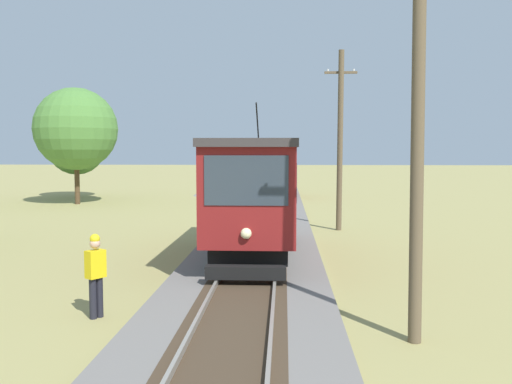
{
  "coord_description": "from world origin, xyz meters",
  "views": [
    {
      "loc": [
        0.95,
        -0.13,
        3.52
      ],
      "look_at": [
        -0.05,
        18.95,
        2.05
      ],
      "focal_mm": 38.22,
      "sensor_mm": 36.0,
      "label": 1
    }
  ],
  "objects_px": {
    "freight_car": "(272,176)",
    "utility_pole_near_tram": "(418,122)",
    "tree_right_near": "(76,129)",
    "tree_left_near": "(76,146)",
    "red_tram": "(255,191)",
    "track_worker": "(96,272)",
    "utility_pole_mid": "(340,139)",
    "gravel_pile": "(210,190)"
  },
  "relations": [
    {
      "from": "tree_left_near",
      "to": "tree_right_near",
      "type": "relative_size",
      "value": 0.78
    },
    {
      "from": "freight_car",
      "to": "tree_right_near",
      "type": "distance_m",
      "value": 14.25
    },
    {
      "from": "utility_pole_near_tram",
      "to": "utility_pole_mid",
      "type": "distance_m",
      "value": 13.78
    },
    {
      "from": "red_tram",
      "to": "tree_left_near",
      "type": "xyz_separation_m",
      "value": [
        -14.52,
        22.4,
        1.6
      ]
    },
    {
      "from": "utility_pole_mid",
      "to": "track_worker",
      "type": "relative_size",
      "value": 4.36
    },
    {
      "from": "red_tram",
      "to": "utility_pole_near_tram",
      "type": "bearing_deg",
      "value": -65.71
    },
    {
      "from": "utility_pole_mid",
      "to": "tree_right_near",
      "type": "relative_size",
      "value": 1.03
    },
    {
      "from": "freight_car",
      "to": "track_worker",
      "type": "distance_m",
      "value": 29.77
    },
    {
      "from": "gravel_pile",
      "to": "tree_left_near",
      "type": "relative_size",
      "value": 0.44
    },
    {
      "from": "red_tram",
      "to": "tree_left_near",
      "type": "bearing_deg",
      "value": 122.95
    },
    {
      "from": "utility_pole_near_tram",
      "to": "utility_pole_mid",
      "type": "bearing_deg",
      "value": 90.0
    },
    {
      "from": "utility_pole_near_tram",
      "to": "gravel_pile",
      "type": "bearing_deg",
      "value": 104.45
    },
    {
      "from": "freight_car",
      "to": "tree_left_near",
      "type": "height_order",
      "value": "tree_left_near"
    },
    {
      "from": "freight_car",
      "to": "utility_pole_near_tram",
      "type": "xyz_separation_m",
      "value": [
        3.35,
        -30.61,
        2.47
      ]
    },
    {
      "from": "red_tram",
      "to": "tree_right_near",
      "type": "bearing_deg",
      "value": 125.92
    },
    {
      "from": "track_worker",
      "to": "tree_right_near",
      "type": "height_order",
      "value": "tree_right_near"
    },
    {
      "from": "utility_pole_mid",
      "to": "tree_right_near",
      "type": "height_order",
      "value": "utility_pole_mid"
    },
    {
      "from": "track_worker",
      "to": "tree_right_near",
      "type": "relative_size",
      "value": 0.24
    },
    {
      "from": "red_tram",
      "to": "gravel_pile",
      "type": "distance_m",
      "value": 24.83
    },
    {
      "from": "track_worker",
      "to": "utility_pole_near_tram",
      "type": "bearing_deg",
      "value": 27.52
    },
    {
      "from": "gravel_pile",
      "to": "tree_right_near",
      "type": "relative_size",
      "value": 0.34
    },
    {
      "from": "red_tram",
      "to": "utility_pole_near_tram",
      "type": "xyz_separation_m",
      "value": [
        3.35,
        -7.41,
        1.84
      ]
    },
    {
      "from": "track_worker",
      "to": "tree_left_near",
      "type": "xyz_separation_m",
      "value": [
        -11.53,
        28.82,
        2.81
      ]
    },
    {
      "from": "utility_pole_mid",
      "to": "gravel_pile",
      "type": "bearing_deg",
      "value": 114.5
    },
    {
      "from": "freight_car",
      "to": "gravel_pile",
      "type": "bearing_deg",
      "value": 167.25
    },
    {
      "from": "gravel_pile",
      "to": "tree_right_near",
      "type": "xyz_separation_m",
      "value": [
        -7.75,
        -6.94,
        4.44
      ]
    },
    {
      "from": "red_tram",
      "to": "track_worker",
      "type": "bearing_deg",
      "value": -115.0
    },
    {
      "from": "red_tram",
      "to": "utility_pole_near_tram",
      "type": "height_order",
      "value": "utility_pole_near_tram"
    },
    {
      "from": "tree_left_near",
      "to": "tree_right_near",
      "type": "height_order",
      "value": "tree_right_near"
    },
    {
      "from": "gravel_pile",
      "to": "freight_car",
      "type": "bearing_deg",
      "value": -12.75
    },
    {
      "from": "red_tram",
      "to": "tree_left_near",
      "type": "relative_size",
      "value": 1.44
    },
    {
      "from": "red_tram",
      "to": "tree_right_near",
      "type": "xyz_separation_m",
      "value": [
        -12.57,
        17.35,
        2.69
      ]
    },
    {
      "from": "utility_pole_near_tram",
      "to": "tree_left_near",
      "type": "xyz_separation_m",
      "value": [
        -17.87,
        29.82,
        -0.23
      ]
    },
    {
      "from": "tree_right_near",
      "to": "tree_left_near",
      "type": "bearing_deg",
      "value": 111.09
    },
    {
      "from": "utility_pole_near_tram",
      "to": "track_worker",
      "type": "height_order",
      "value": "utility_pole_near_tram"
    },
    {
      "from": "freight_car",
      "to": "utility_pole_near_tram",
      "type": "distance_m",
      "value": 30.89
    },
    {
      "from": "utility_pole_mid",
      "to": "track_worker",
      "type": "distance_m",
      "value": 14.58
    },
    {
      "from": "tree_left_near",
      "to": "red_tram",
      "type": "bearing_deg",
      "value": -57.05
    },
    {
      "from": "utility_pole_mid",
      "to": "tree_left_near",
      "type": "height_order",
      "value": "utility_pole_mid"
    },
    {
      "from": "freight_car",
      "to": "utility_pole_near_tram",
      "type": "relative_size",
      "value": 0.66
    },
    {
      "from": "gravel_pile",
      "to": "tree_right_near",
      "type": "height_order",
      "value": "tree_right_near"
    },
    {
      "from": "tree_left_near",
      "to": "tree_right_near",
      "type": "xyz_separation_m",
      "value": [
        1.95,
        -5.05,
        1.08
      ]
    }
  ]
}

